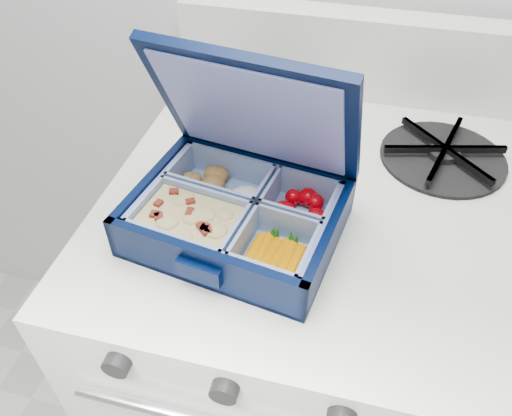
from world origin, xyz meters
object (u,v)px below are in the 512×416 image
(stove, at_px, (306,356))
(fork, at_px, (282,169))
(burner_grate, at_px, (444,152))
(bento_box, at_px, (237,216))

(stove, height_order, fork, fork)
(stove, bearing_deg, burner_grate, 34.42)
(stove, relative_size, bento_box, 3.66)
(bento_box, distance_m, burner_grate, 0.30)
(stove, height_order, bento_box, bento_box)
(bento_box, bearing_deg, fork, 86.61)
(burner_grate, distance_m, fork, 0.21)
(stove, xyz_separation_m, burner_grate, (0.14, 0.09, 0.41))
(stove, distance_m, fork, 0.41)
(burner_grate, height_order, fork, burner_grate)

